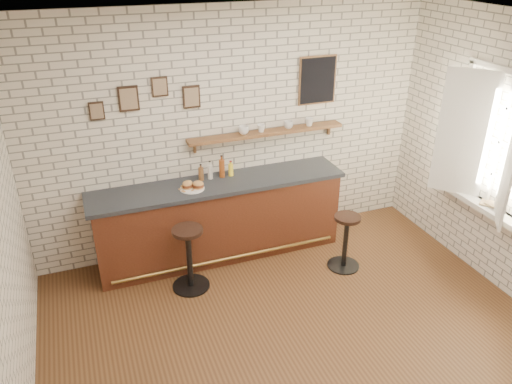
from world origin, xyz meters
TOP-DOWN VIEW (x-y plane):
  - ground at (0.00, 0.00)m, footprint 5.00×5.00m
  - bar_counter at (-0.30, 1.70)m, footprint 3.10×0.65m
  - sandwich_plate at (-0.64, 1.63)m, footprint 0.28×0.28m
  - ciabatta_sandwich at (-0.62, 1.63)m, footprint 0.27×0.19m
  - potato_chips at (-0.66, 1.63)m, footprint 0.26×0.19m
  - bitters_bottle_brown at (-0.47, 1.83)m, footprint 0.06×0.06m
  - bitters_bottle_white at (-0.36, 1.83)m, footprint 0.06×0.06m
  - bitters_bottle_amber at (-0.21, 1.83)m, footprint 0.07×0.07m
  - condiment_bottle_yellow at (-0.10, 1.83)m, footprint 0.06×0.06m
  - bar_stool_left at (-0.82, 1.16)m, footprint 0.43×0.43m
  - bar_stool_right at (1.03, 0.90)m, footprint 0.39×0.39m
  - wall_shelf at (0.40, 1.90)m, footprint 2.00×0.18m
  - shelf_cup_a at (0.10, 1.90)m, footprint 0.14×0.14m
  - shelf_cup_b at (0.33, 1.90)m, footprint 0.14×0.14m
  - shelf_cup_c at (0.69, 1.90)m, footprint 0.16×0.16m
  - shelf_cup_d at (0.98, 1.90)m, footprint 0.12×0.12m
  - back_wall_decor at (0.23, 1.98)m, footprint 2.96×0.02m
  - window_sill at (2.40, 0.30)m, footprint 0.20×1.35m
  - casement_window at (2.36, 0.30)m, footprint 0.40×1.30m
  - book_lower at (2.38, 0.17)m, footprint 0.26×0.28m
  - book_upper at (2.38, 0.14)m, footprint 0.16×0.21m

SIDE VIEW (x-z plane):
  - ground at x=0.00m, z-range 0.00..0.00m
  - bar_stool_right at x=1.03m, z-range 0.03..0.73m
  - bar_stool_left at x=-0.82m, z-range 0.03..0.80m
  - bar_counter at x=-0.30m, z-range 0.00..1.01m
  - window_sill at x=2.40m, z-range 0.87..0.93m
  - book_lower at x=2.38m, z-range 0.93..0.95m
  - book_upper at x=2.38m, z-range 0.95..0.97m
  - sandwich_plate at x=-0.64m, z-range 1.01..1.02m
  - potato_chips at x=-0.66m, z-range 1.02..1.03m
  - ciabatta_sandwich at x=-0.62m, z-range 1.02..1.11m
  - condiment_bottle_yellow at x=-0.10m, z-range 0.99..1.19m
  - bitters_bottle_brown at x=-0.47m, z-range 0.99..1.20m
  - bitters_bottle_white at x=-0.36m, z-range 0.99..1.22m
  - bitters_bottle_amber at x=-0.21m, z-range 0.98..1.27m
  - wall_shelf at x=0.40m, z-range 1.39..1.57m
  - shelf_cup_b at x=0.33m, z-range 1.50..1.59m
  - shelf_cup_c at x=0.69m, z-range 1.50..1.59m
  - shelf_cup_d at x=0.98m, z-range 1.50..1.60m
  - shelf_cup_a at x=0.10m, z-range 1.50..1.60m
  - casement_window at x=2.36m, z-range 0.87..2.43m
  - back_wall_decor at x=0.23m, z-range 1.77..2.33m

